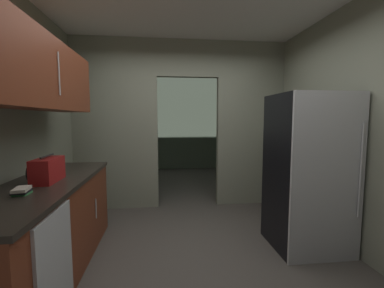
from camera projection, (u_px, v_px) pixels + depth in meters
The scene contains 10 objects.
ground at pixel (194, 260), 2.64m from camera, with size 20.00×20.00×0.00m, color #47423D.
kitchen_overhead_slab at pixel (189, 4), 2.89m from camera, with size 3.81×7.43×0.06m, color silver.
kitchen_partition at pixel (179, 120), 4.19m from camera, with size 3.41×0.12×2.70m.
adjoining_room_shell at pixel (175, 123), 6.36m from camera, with size 3.41×3.29×2.70m.
refrigerator at pixel (308, 172), 2.86m from camera, with size 0.77×0.74×1.72m.
lower_cabinet_run at pixel (46, 230), 2.32m from camera, with size 0.66×2.17×0.88m.
dishwasher at pixel (56, 271), 1.76m from camera, with size 0.02×0.56×0.82m.
upper_cabinet_counterside at pixel (37, 73), 2.18m from camera, with size 0.36×1.96×0.61m.
boombox at pixel (47, 170), 2.31m from camera, with size 0.18×0.37×0.24m.
book_stack at pixel (22, 191), 1.92m from camera, with size 0.12×0.17×0.05m.
Camera 1 is at (-0.32, -2.50, 1.45)m, focal length 23.99 mm.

